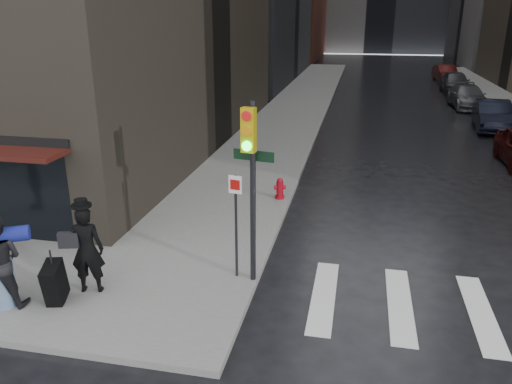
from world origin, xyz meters
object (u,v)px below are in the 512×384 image
at_px(parked_car_2, 493,115).
at_px(parked_car_4, 455,82).
at_px(traffic_light, 250,170).
at_px(parked_car_5, 446,73).
at_px(fire_hydrant, 280,189).
at_px(man_overcoat, 80,255).
at_px(parked_car_3, 467,97).

height_order(parked_car_2, parked_car_4, parked_car_4).
distance_m(traffic_light, parked_car_2, 20.40).
relative_size(parked_car_2, parked_car_4, 0.98).
height_order(traffic_light, parked_car_5, traffic_light).
bearing_deg(fire_hydrant, parked_car_5, 73.80).
distance_m(man_overcoat, parked_car_2, 23.02).
height_order(parked_car_2, parked_car_3, parked_car_2).
bearing_deg(parked_car_2, traffic_light, -110.63).
relative_size(traffic_light, fire_hydrant, 5.86).
height_order(man_overcoat, parked_car_3, man_overcoat).
xyz_separation_m(fire_hydrant, parked_car_3, (9.10, 19.63, 0.26)).
bearing_deg(man_overcoat, traffic_light, -174.36).
height_order(parked_car_3, parked_car_4, parked_car_4).
height_order(traffic_light, parked_car_4, traffic_light).
xyz_separation_m(traffic_light, parked_car_5, (9.42, 38.48, -2.00)).
xyz_separation_m(man_overcoat, parked_car_4, (12.53, 32.95, -0.24)).
xyz_separation_m(parked_car_3, parked_car_4, (0.28, 6.75, 0.09)).
bearing_deg(parked_car_3, parked_car_5, 85.65).
relative_size(traffic_light, parked_car_5, 0.90).
bearing_deg(parked_car_5, parked_car_2, -96.19).
relative_size(parked_car_2, parked_car_3, 0.94).
distance_m(traffic_light, parked_car_3, 26.59).
xyz_separation_m(man_overcoat, parked_car_5, (12.78, 39.70, -0.32)).
height_order(parked_car_3, parked_car_5, parked_car_5).
bearing_deg(man_overcoat, parked_car_4, -125.25).
relative_size(man_overcoat, parked_car_2, 0.46).
distance_m(man_overcoat, traffic_light, 3.95).
bearing_deg(parked_car_2, fire_hydrant, -119.86).
height_order(man_overcoat, parked_car_5, man_overcoat).
relative_size(parked_car_3, parked_car_5, 1.11).
height_order(traffic_light, parked_car_2, traffic_light).
relative_size(fire_hydrant, parked_car_5, 0.15).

